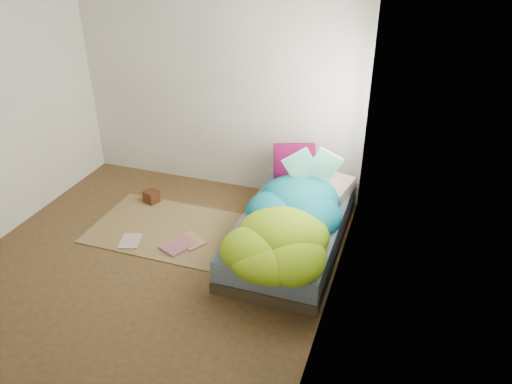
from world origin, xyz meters
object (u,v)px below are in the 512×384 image
Objects in this scene: open_book at (313,157)px; wooden_box at (151,196)px; pillow_magenta at (294,164)px; floor_book_b at (170,241)px; floor_book_a at (121,241)px; bed at (292,230)px.

open_book is 2.05m from wooden_box.
pillow_magenta reaches higher than floor_book_b.
open_book reaches higher than floor_book_a.
wooden_box is 0.45× the size of floor_book_b.
open_book is 1.81× the size of floor_book_a.
open_book is at bearing 11.37° from floor_book_a.
floor_book_b is (0.50, 0.16, 0.00)m from floor_book_a.
bed reaches higher than floor_book_b.
wooden_box is at bearing 79.80° from floor_book_a.
pillow_magenta is at bearing 70.34° from floor_book_b.
floor_book_b is at bearing -169.57° from open_book.
pillow_magenta is 3.11× the size of wooden_box.
bed is 7.22× the size of floor_book_a.
floor_book_b is (0.60, -0.69, -0.06)m from wooden_box.
open_book reaches higher than pillow_magenta.
wooden_box is (-1.81, 0.29, -0.08)m from bed.
pillow_magenta is 1.41× the size of floor_book_b.
bed is at bearing -8.99° from wooden_box.
floor_book_a is (-1.80, -0.98, -0.81)m from open_book.
pillow_magenta reaches higher than wooden_box.
wooden_box is 0.86m from floor_book_a.
wooden_box is at bearing 174.50° from pillow_magenta.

